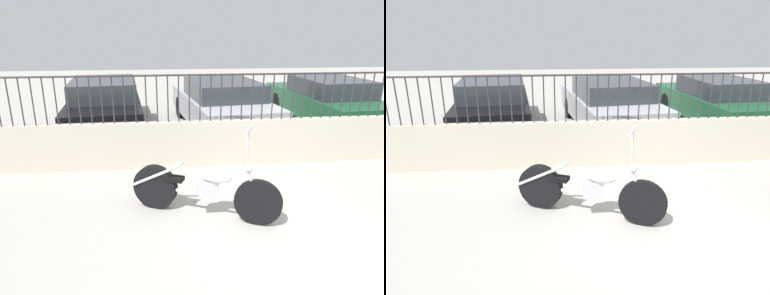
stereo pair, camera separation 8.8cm
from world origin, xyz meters
TOP-DOWN VIEW (x-y plane):
  - ground_plane at (0.00, 0.00)m, footprint 40.00×40.00m
  - low_wall at (0.00, 2.44)m, footprint 10.35×0.18m
  - fence_railing at (0.00, 2.44)m, footprint 10.35×0.04m
  - motorcycle_white at (-1.19, 0.58)m, footprint 2.03×1.03m
  - car_black at (-3.05, 5.36)m, footprint 2.17×4.71m
  - car_silver at (0.02, 5.09)m, footprint 2.33×4.59m
  - car_green at (3.05, 5.30)m, footprint 1.99×4.56m

SIDE VIEW (x-z plane):
  - ground_plane at x=0.00m, z-range 0.00..0.00m
  - motorcycle_white at x=-1.19m, z-range -0.28..1.07m
  - low_wall at x=0.00m, z-range 0.00..0.90m
  - car_green at x=3.05m, z-range 0.01..1.31m
  - car_silver at x=0.02m, z-range 0.02..1.32m
  - car_black at x=-3.05m, z-range 0.01..1.35m
  - fence_railing at x=0.00m, z-range 1.04..1.92m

